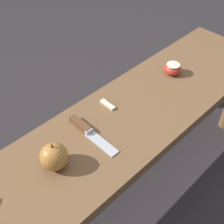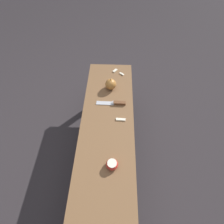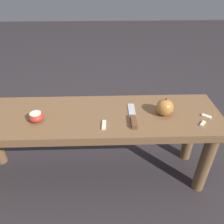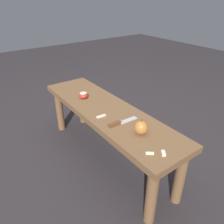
% 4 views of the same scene
% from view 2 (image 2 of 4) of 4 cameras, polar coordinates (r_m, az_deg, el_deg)
% --- Properties ---
extents(ground_plane, '(8.00, 8.00, 0.00)m').
position_cam_2_polar(ground_plane, '(1.50, -1.30, -13.76)').
color(ground_plane, '#2D282B').
extents(wooden_bench, '(1.27, 0.35, 0.42)m').
position_cam_2_polar(wooden_bench, '(1.18, -1.61, -7.19)').
color(wooden_bench, brown).
rests_on(wooden_bench, ground_plane).
extents(knife, '(0.03, 0.21, 0.02)m').
position_cam_2_polar(knife, '(1.23, 1.07, 2.95)').
color(knife, '#B7BABF').
rests_on(knife, wooden_bench).
extents(apple_whole, '(0.08, 0.08, 0.09)m').
position_cam_2_polar(apple_whole, '(1.31, -0.43, 9.06)').
color(apple_whole, '#B27233').
rests_on(apple_whole, wooden_bench).
extents(apple_cut, '(0.07, 0.07, 0.04)m').
position_cam_2_polar(apple_cut, '(0.99, 0.00, -16.71)').
color(apple_cut, red).
rests_on(apple_cut, wooden_bench).
extents(apple_slice_near_knife, '(0.02, 0.06, 0.01)m').
position_cam_2_polar(apple_slice_near_knife, '(1.15, 2.85, -2.44)').
color(apple_slice_near_knife, silver).
rests_on(apple_slice_near_knife, wooden_bench).
extents(apple_slice_center, '(0.05, 0.04, 0.01)m').
position_cam_2_polar(apple_slice_center, '(1.48, 1.00, 13.36)').
color(apple_slice_center, silver).
rests_on(apple_slice_center, wooden_bench).
extents(apple_slice_near_bowl, '(0.04, 0.04, 0.01)m').
position_cam_2_polar(apple_slice_near_bowl, '(1.45, 3.21, 12.30)').
color(apple_slice_near_bowl, silver).
rests_on(apple_slice_near_bowl, wooden_bench).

